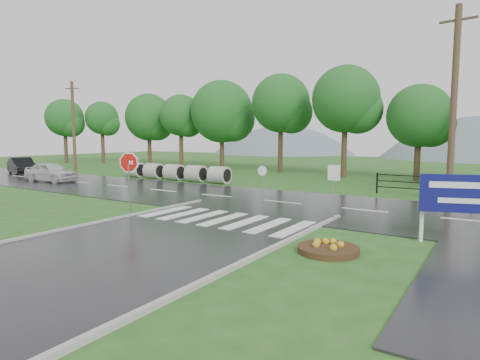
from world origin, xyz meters
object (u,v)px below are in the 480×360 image
Objects in this scene: culvert_pipes at (174,172)px; estate_billboard at (465,198)px; stop_sign at (129,168)px; car_white at (51,182)px; car_dark at (22,174)px.

estate_billboard reaches higher than culvert_pipes.
car_white is (-13.74, 4.87, -1.91)m from stop_sign.
culvert_pipes is at bearing 123.77° from stop_sign.
culvert_pipes is at bearing -54.16° from car_white.
estate_billboard is 34.43m from car_dark.
stop_sign is 22.52m from car_dark.
stop_sign reaches higher than culvert_pipes.
estate_billboard is 0.53× the size of car_dark.
stop_sign is at bearing -90.61° from car_dark.
car_dark reaches higher than car_white.
estate_billboard is at bearing -25.11° from culvert_pipes.
estate_billboard is (12.60, 1.39, -0.44)m from stop_sign.
car_dark is at bearing 170.79° from estate_billboard.
culvert_pipes is at bearing -58.05° from car_dark.
estate_billboard is at bearing -102.60° from car_white.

